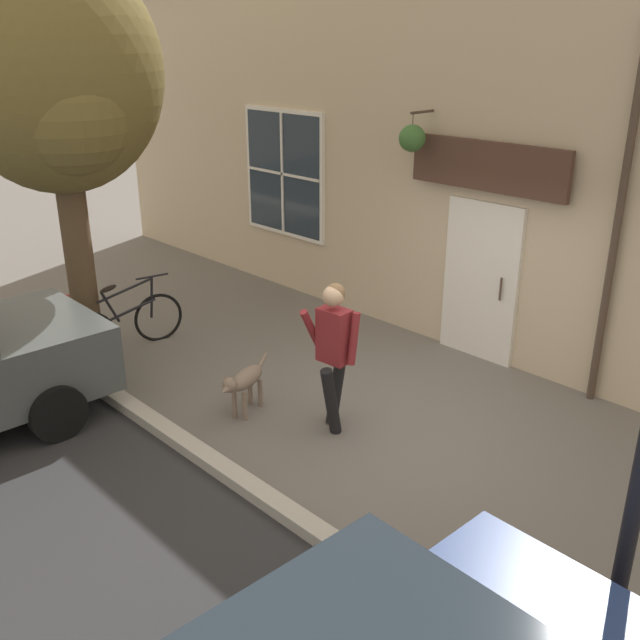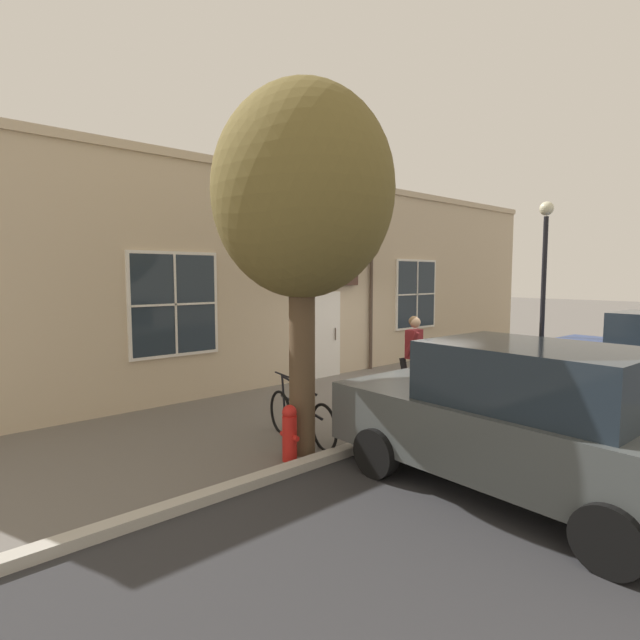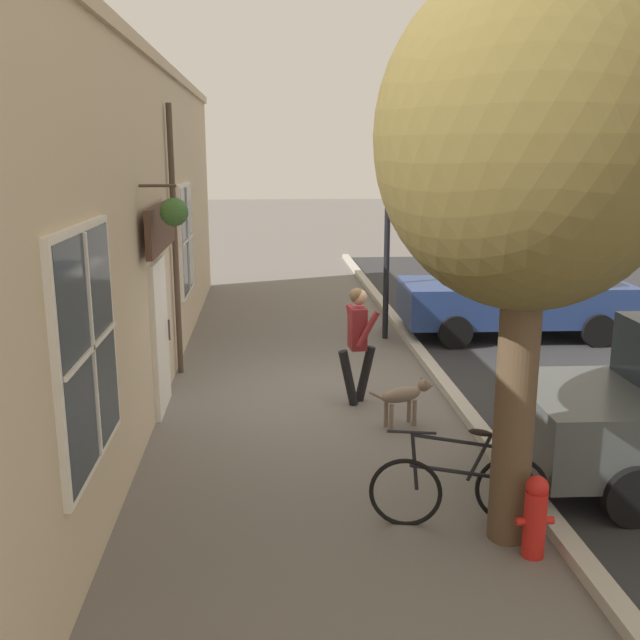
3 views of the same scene
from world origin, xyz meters
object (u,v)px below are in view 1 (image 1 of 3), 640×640
at_px(street_tree_by_curb, 57,80).
at_px(pedestrian_walking, 334,344).
at_px(dog_on_leash, 244,381).
at_px(leaning_bicycle, 125,324).
at_px(fire_hydrant, 68,320).

bearing_deg(street_tree_by_curb, pedestrian_walking, 104.49).
bearing_deg(dog_on_leash, leaning_bicycle, -89.11).
height_order(dog_on_leash, fire_hydrant, fire_hydrant).
height_order(pedestrian_walking, dog_on_leash, pedestrian_walking).
bearing_deg(leaning_bicycle, street_tree_by_curb, -29.64).
distance_m(street_tree_by_curb, leaning_bicycle, 3.20).
bearing_deg(fire_hydrant, pedestrian_walking, 104.59).
distance_m(dog_on_leash, street_tree_by_curb, 4.21).
bearing_deg(leaning_bicycle, fire_hydrant, -50.52).
bearing_deg(street_tree_by_curb, leaning_bicycle, 150.36).
relative_size(dog_on_leash, street_tree_by_curb, 0.19).
bearing_deg(fire_hydrant, leaning_bicycle, 129.48).
bearing_deg(street_tree_by_curb, dog_on_leash, 99.13).
relative_size(dog_on_leash, leaning_bicycle, 0.55).
bearing_deg(street_tree_by_curb, fire_hydrant, -74.41).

